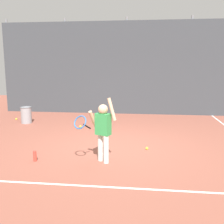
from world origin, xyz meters
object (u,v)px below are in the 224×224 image
at_px(ball_hopper, 26,115).
at_px(tennis_ball_3, 147,148).
at_px(tennis_player, 102,128).
at_px(tennis_ball_4, 93,122).
at_px(tennis_ball_0, 80,126).
at_px(water_bottle, 35,156).
at_px(tennis_ball_1, 16,119).

xyz_separation_m(ball_hopper, tennis_ball_3, (4.09, -2.42, -0.26)).
bearing_deg(tennis_ball_3, tennis_player, -135.42).
bearing_deg(tennis_player, tennis_ball_3, 69.60).
height_order(ball_hopper, tennis_ball_4, ball_hopper).
bearing_deg(tennis_ball_0, water_bottle, -94.40).
bearing_deg(tennis_ball_4, ball_hopper, -172.15).
distance_m(tennis_ball_3, tennis_ball_4, 3.28).
relative_size(tennis_ball_0, tennis_ball_3, 1.00).
bearing_deg(tennis_ball_4, tennis_ball_1, 177.37).
bearing_deg(tennis_player, tennis_ball_4, 128.88).
bearing_deg(tennis_ball_1, tennis_ball_4, -2.63).
xyz_separation_m(tennis_player, tennis_ball_3, (0.93, 0.91, -0.69)).
distance_m(tennis_player, tennis_ball_0, 3.21).
xyz_separation_m(tennis_player, tennis_ball_4, (-0.90, 3.64, -0.69)).
bearing_deg(water_bottle, tennis_ball_3, 24.16).
bearing_deg(tennis_ball_1, ball_hopper, -36.65).
xyz_separation_m(water_bottle, tennis_ball_3, (2.33, 1.04, -0.08)).
bearing_deg(tennis_ball_1, tennis_ball_3, -31.43).
height_order(ball_hopper, tennis_ball_3, ball_hopper).
height_order(tennis_ball_0, tennis_ball_1, same).
bearing_deg(ball_hopper, tennis_ball_1, 143.35).
xyz_separation_m(tennis_player, tennis_ball_1, (-3.76, 3.77, -0.69)).
height_order(ball_hopper, water_bottle, ball_hopper).
bearing_deg(tennis_ball_3, tennis_ball_0, 136.37).
height_order(ball_hopper, tennis_ball_1, ball_hopper).
height_order(ball_hopper, tennis_ball_0, ball_hopper).
xyz_separation_m(tennis_ball_0, tennis_ball_4, (0.27, 0.74, 0.00)).
height_order(water_bottle, tennis_ball_3, water_bottle).
bearing_deg(tennis_player, tennis_ball_0, 136.91).
relative_size(tennis_player, tennis_ball_1, 20.46).
relative_size(ball_hopper, tennis_ball_1, 8.52).
xyz_separation_m(water_bottle, tennis_ball_4, (0.50, 3.78, -0.08)).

